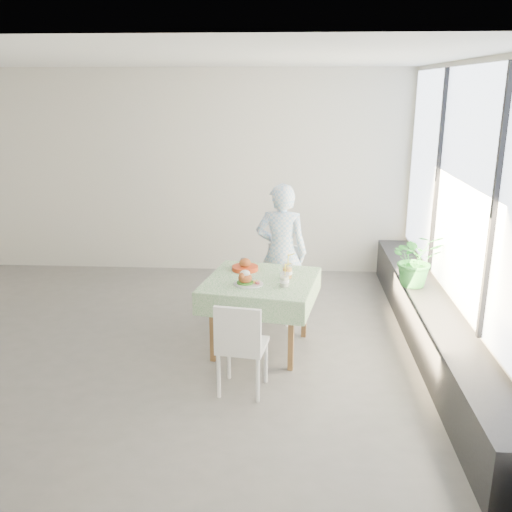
# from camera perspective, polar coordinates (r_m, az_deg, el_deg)

# --- Properties ---
(floor) EXTENTS (6.00, 6.00, 0.00)m
(floor) POSITION_cam_1_polar(r_m,az_deg,el_deg) (6.09, -9.91, -8.47)
(floor) COLOR #5C5957
(floor) RESTS_ON ground
(ceiling) EXTENTS (6.00, 6.00, 0.00)m
(ceiling) POSITION_cam_1_polar(r_m,az_deg,el_deg) (5.53, -11.43, 18.84)
(ceiling) COLOR white
(ceiling) RESTS_ON ground
(wall_back) EXTENTS (6.00, 0.02, 2.80)m
(wall_back) POSITION_cam_1_polar(r_m,az_deg,el_deg) (8.05, -6.35, 8.28)
(wall_back) COLOR beige
(wall_back) RESTS_ON ground
(wall_front) EXTENTS (6.00, 0.02, 2.80)m
(wall_front) POSITION_cam_1_polar(r_m,az_deg,el_deg) (3.37, -20.77, -4.63)
(wall_front) COLOR beige
(wall_front) RESTS_ON ground
(wall_right) EXTENTS (0.02, 5.00, 2.80)m
(wall_right) POSITION_cam_1_polar(r_m,az_deg,el_deg) (5.71, 20.09, 3.92)
(wall_right) COLOR beige
(wall_right) RESTS_ON ground
(window_pane) EXTENTS (0.01, 4.80, 2.18)m
(window_pane) POSITION_cam_1_polar(r_m,az_deg,el_deg) (5.66, 20.05, 6.40)
(window_pane) COLOR #D1E0F9
(window_pane) RESTS_ON ground
(window_ledge) EXTENTS (0.40, 4.80, 0.50)m
(window_ledge) POSITION_cam_1_polar(r_m,az_deg,el_deg) (6.00, 17.16, -6.77)
(window_ledge) COLOR black
(window_ledge) RESTS_ON ground
(cafe_table) EXTENTS (1.21, 1.21, 0.74)m
(cafe_table) POSITION_cam_1_polar(r_m,az_deg,el_deg) (5.69, 0.47, -5.00)
(cafe_table) COLOR brown
(cafe_table) RESTS_ON ground
(chair_far) EXTENTS (0.50, 0.50, 0.83)m
(chair_far) POSITION_cam_1_polar(r_m,az_deg,el_deg) (6.50, 2.31, -4.11)
(chair_far) COLOR white
(chair_far) RESTS_ON ground
(chair_near) EXTENTS (0.45, 0.45, 0.84)m
(chair_near) POSITION_cam_1_polar(r_m,az_deg,el_deg) (5.01, -1.38, -10.70)
(chair_near) COLOR white
(chair_near) RESTS_ON ground
(diner) EXTENTS (0.60, 0.43, 1.56)m
(diner) POSITION_cam_1_polar(r_m,az_deg,el_deg) (6.33, 2.55, 0.32)
(diner) COLOR #93C2EB
(diner) RESTS_ON ground
(main_dish) EXTENTS (0.29, 0.29, 0.15)m
(main_dish) POSITION_cam_1_polar(r_m,az_deg,el_deg) (5.42, -0.93, -2.42)
(main_dish) COLOR white
(main_dish) RESTS_ON cafe_table
(juice_cup_orange) EXTENTS (0.10, 0.10, 0.29)m
(juice_cup_orange) POSITION_cam_1_polar(r_m,az_deg,el_deg) (5.60, 3.14, -1.57)
(juice_cup_orange) COLOR white
(juice_cup_orange) RESTS_ON cafe_table
(juice_cup_lemonade) EXTENTS (0.09, 0.09, 0.27)m
(juice_cup_lemonade) POSITION_cam_1_polar(r_m,az_deg,el_deg) (5.38, 2.86, -2.43)
(juice_cup_lemonade) COLOR white
(juice_cup_lemonade) RESTS_ON cafe_table
(second_dish) EXTENTS (0.27, 0.27, 0.13)m
(second_dish) POSITION_cam_1_polar(r_m,az_deg,el_deg) (5.85, -1.10, -1.07)
(second_dish) COLOR #B53312
(second_dish) RESTS_ON cafe_table
(potted_plant) EXTENTS (0.57, 0.51, 0.59)m
(potted_plant) POSITION_cam_1_polar(r_m,az_deg,el_deg) (6.28, 15.72, -0.32)
(potted_plant) COLOR #2B8130
(potted_plant) RESTS_ON window_ledge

